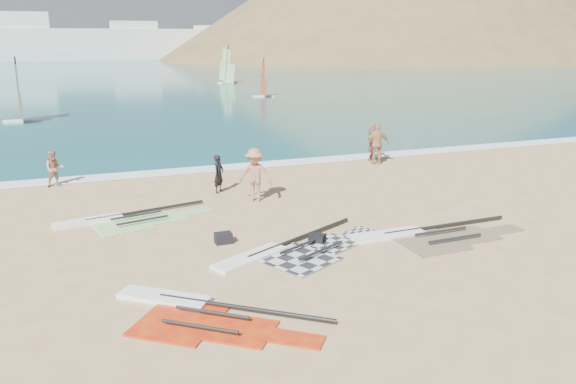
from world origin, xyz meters
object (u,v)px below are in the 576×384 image
object	(u,v)px
rig_grey	(290,252)
beachgoer_right	(373,143)
rig_orange	(427,236)
beachgoer_mid	(255,175)
rig_red	(196,313)
beachgoer_left	(54,169)
gear_bag_near	(223,238)
rig_green	(123,220)
person_wetsuit	(219,174)
beachgoer_back	(377,144)
gear_bag_far	(317,239)

from	to	relation	value
rig_grey	beachgoer_right	xyz separation A→B (m)	(8.24, 10.26, 0.80)
rig_orange	beachgoer_mid	distance (m)	6.80
rig_red	beachgoer_left	distance (m)	13.36
rig_orange	gear_bag_near	bearing A→B (deg)	162.75
rig_grey	rig_green	xyz separation A→B (m)	(-4.21, 4.62, -0.00)
rig_grey	gear_bag_near	size ratio (longest dim) A/B	11.20
person_wetsuit	rig_green	bearing A→B (deg)	165.58
rig_green	beachgoer_mid	size ratio (longest dim) A/B	2.62
rig_green	beachgoer_mid	xyz separation A→B (m)	(4.83, 0.74, 0.96)
beachgoer_back	person_wetsuit	bearing A→B (deg)	28.89
gear_bag_far	person_wetsuit	xyz separation A→B (m)	(-1.39, 6.56, 0.61)
rig_grey	beachgoer_back	distance (m)	12.38
person_wetsuit	beachgoer_left	distance (m)	6.87
rig_green	rig_orange	distance (m)	9.88
rig_green	beachgoer_mid	world-z (taller)	beachgoer_mid
rig_red	beachgoer_right	distance (m)	17.33
beachgoer_left	beachgoer_right	xyz separation A→B (m)	(14.66, 0.00, 0.10)
rig_grey	beachgoer_mid	distance (m)	5.48
gear_bag_far	beachgoer_right	world-z (taller)	beachgoer_right
gear_bag_near	rig_green	bearing A→B (deg)	129.92
rig_grey	rig_green	bearing A→B (deg)	105.11
rig_green	beachgoer_mid	bearing A→B (deg)	-4.01
rig_grey	person_wetsuit	xyz separation A→B (m)	(-0.34, 7.05, 0.70)
person_wetsuit	beachgoer_left	bearing A→B (deg)	105.56
rig_orange	rig_grey	bearing A→B (deg)	175.66
rig_red	beachgoer_back	bearing A→B (deg)	84.44
beachgoer_right	rig_green	bearing A→B (deg)	158.22
person_wetsuit	beachgoer_right	distance (m)	9.16
gear_bag_far	beachgoer_mid	size ratio (longest dim) A/B	0.23
beachgoer_mid	rig_green	bearing A→B (deg)	-139.36
beachgoer_left	rig_orange	bearing A→B (deg)	-51.21
beachgoer_back	rig_grey	bearing A→B (deg)	62.75
gear_bag_near	person_wetsuit	world-z (taller)	person_wetsuit
rig_green	beachgoer_left	world-z (taller)	beachgoer_left
beachgoer_mid	beachgoer_right	bearing A→B (deg)	64.68
rig_green	rig_red	size ratio (longest dim) A/B	1.21
beachgoer_back	rig_orange	bearing A→B (deg)	82.64
beachgoer_mid	beachgoer_left	bearing A→B (deg)	177.05
rig_green	beachgoer_back	world-z (taller)	beachgoer_back
rig_green	beachgoer_left	size ratio (longest dim) A/B	3.51
beachgoer_mid	beachgoer_back	size ratio (longest dim) A/B	1.01
beachgoer_mid	person_wetsuit	bearing A→B (deg)	151.50
gear_bag_near	beachgoer_mid	xyz separation A→B (m)	(2.19, 3.90, 0.85)
gear_bag_far	beachgoer_back	distance (m)	11.34
beachgoer_left	beachgoer_right	distance (m)	14.66
rig_orange	beachgoer_left	bearing A→B (deg)	134.31
rig_grey	beachgoer_right	bearing A→B (deg)	23.96
person_wetsuit	beachgoer_back	world-z (taller)	beachgoer_back
person_wetsuit	beachgoer_back	xyz separation A→B (m)	(8.34, 2.36, 0.25)
rig_orange	person_wetsuit	distance (m)	8.70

